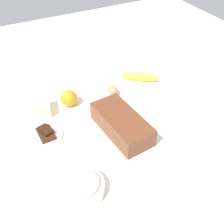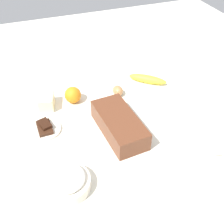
% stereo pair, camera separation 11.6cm
% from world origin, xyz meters
% --- Properties ---
extents(ground_plane, '(2.40, 2.40, 0.02)m').
position_xyz_m(ground_plane, '(0.00, 0.00, -0.01)').
color(ground_plane, silver).
extents(loaf_pan, '(0.29, 0.15, 0.08)m').
position_xyz_m(loaf_pan, '(-0.08, 0.00, 0.04)').
color(loaf_pan, brown).
rests_on(loaf_pan, ground_plane).
extents(flour_bowl, '(0.16, 0.16, 0.07)m').
position_xyz_m(flour_bowl, '(-0.27, 0.25, 0.03)').
color(flour_bowl, silver).
rests_on(flour_bowl, ground_plane).
extents(sugar_bowl, '(0.15, 0.15, 0.07)m').
position_xyz_m(sugar_bowl, '(-0.30, -0.29, 0.03)').
color(sugar_bowl, silver).
rests_on(sugar_bowl, ground_plane).
extents(banana, '(0.16, 0.17, 0.04)m').
position_xyz_m(banana, '(0.20, -0.26, 0.02)').
color(banana, yellow).
rests_on(banana, ground_plane).
extents(orange_fruit, '(0.07, 0.07, 0.07)m').
position_xyz_m(orange_fruit, '(0.18, 0.12, 0.04)').
color(orange_fruit, orange).
rests_on(orange_fruit, ground_plane).
extents(butter_block, '(0.10, 0.08, 0.06)m').
position_xyz_m(butter_block, '(0.18, 0.24, 0.03)').
color(butter_block, '#F4EDB2').
rests_on(butter_block, ground_plane).
extents(egg_near_butter, '(0.06, 0.05, 0.05)m').
position_xyz_m(egg_near_butter, '(0.15, -0.09, 0.02)').
color(egg_near_butter, '#B77C4B').
rests_on(egg_near_butter, ground_plane).
extents(chocolate_plate, '(0.13, 0.13, 0.03)m').
position_xyz_m(chocolate_plate, '(0.03, 0.28, 0.01)').
color(chocolate_plate, silver).
rests_on(chocolate_plate, ground_plane).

